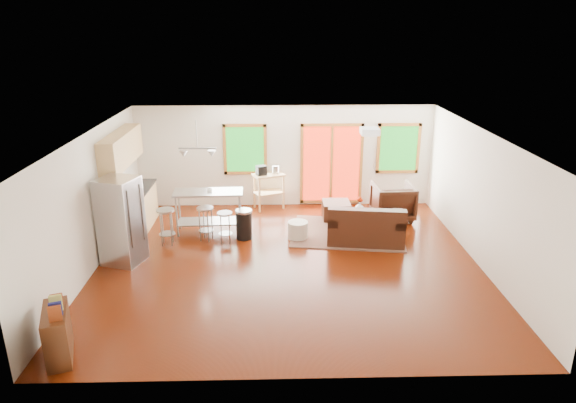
{
  "coord_description": "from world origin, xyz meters",
  "views": [
    {
      "loc": [
        -0.26,
        -9.22,
        4.53
      ],
      "look_at": [
        0.0,
        0.3,
        1.2
      ],
      "focal_mm": 32.0,
      "sensor_mm": 36.0,
      "label": 1
    }
  ],
  "objects_px": {
    "armchair": "(393,200)",
    "refrigerator": "(121,221)",
    "kitchen_cart": "(268,179)",
    "loveseat": "(366,227)",
    "island": "(209,204)",
    "rug": "(347,233)",
    "coffee_table": "(358,216)",
    "ottoman": "(336,210)"
  },
  "relations": [
    {
      "from": "ottoman",
      "to": "rug",
      "type": "bearing_deg",
      "value": -80.13
    },
    {
      "from": "rug",
      "to": "ottoman",
      "type": "height_order",
      "value": "ottoman"
    },
    {
      "from": "armchair",
      "to": "kitchen_cart",
      "type": "distance_m",
      "value": 3.15
    },
    {
      "from": "armchair",
      "to": "ottoman",
      "type": "bearing_deg",
      "value": -3.54
    },
    {
      "from": "armchair",
      "to": "kitchen_cart",
      "type": "height_order",
      "value": "kitchen_cart"
    },
    {
      "from": "rug",
      "to": "loveseat",
      "type": "bearing_deg",
      "value": -57.67
    },
    {
      "from": "armchair",
      "to": "kitchen_cart",
      "type": "xyz_separation_m",
      "value": [
        -3.03,
        0.81,
        0.31
      ]
    },
    {
      "from": "coffee_table",
      "to": "island",
      "type": "relative_size",
      "value": 0.65
    },
    {
      "from": "coffee_table",
      "to": "kitchen_cart",
      "type": "bearing_deg",
      "value": 142.95
    },
    {
      "from": "ottoman",
      "to": "refrigerator",
      "type": "bearing_deg",
      "value": -153.42
    },
    {
      "from": "armchair",
      "to": "coffee_table",
      "type": "bearing_deg",
      "value": 35.04
    },
    {
      "from": "armchair",
      "to": "ottoman",
      "type": "distance_m",
      "value": 1.39
    },
    {
      "from": "loveseat",
      "to": "coffee_table",
      "type": "distance_m",
      "value": 0.65
    },
    {
      "from": "loveseat",
      "to": "kitchen_cart",
      "type": "distance_m",
      "value": 3.1
    },
    {
      "from": "armchair",
      "to": "refrigerator",
      "type": "bearing_deg",
      "value": 18.06
    },
    {
      "from": "refrigerator",
      "to": "kitchen_cart",
      "type": "relative_size",
      "value": 1.51
    },
    {
      "from": "ottoman",
      "to": "island",
      "type": "xyz_separation_m",
      "value": [
        -2.97,
        -0.75,
        0.45
      ]
    },
    {
      "from": "loveseat",
      "to": "ottoman",
      "type": "distance_m",
      "value": 1.49
    },
    {
      "from": "loveseat",
      "to": "armchair",
      "type": "distance_m",
      "value": 1.66
    },
    {
      "from": "ottoman",
      "to": "kitchen_cart",
      "type": "xyz_separation_m",
      "value": [
        -1.66,
        0.8,
        0.57
      ]
    },
    {
      "from": "loveseat",
      "to": "coffee_table",
      "type": "height_order",
      "value": "loveseat"
    },
    {
      "from": "refrigerator",
      "to": "island",
      "type": "distance_m",
      "value": 2.14
    },
    {
      "from": "island",
      "to": "armchair",
      "type": "bearing_deg",
      "value": 9.52
    },
    {
      "from": "armchair",
      "to": "loveseat",
      "type": "bearing_deg",
      "value": 54.63
    },
    {
      "from": "rug",
      "to": "armchair",
      "type": "height_order",
      "value": "armchair"
    },
    {
      "from": "armchair",
      "to": "ottoman",
      "type": "xyz_separation_m",
      "value": [
        -1.37,
        0.02,
        -0.27
      ]
    },
    {
      "from": "coffee_table",
      "to": "armchair",
      "type": "relative_size",
      "value": 1.04
    },
    {
      "from": "rug",
      "to": "island",
      "type": "height_order",
      "value": "island"
    },
    {
      "from": "island",
      "to": "loveseat",
      "type": "bearing_deg",
      "value": -10.93
    },
    {
      "from": "armchair",
      "to": "island",
      "type": "relative_size",
      "value": 0.62
    },
    {
      "from": "coffee_table",
      "to": "kitchen_cart",
      "type": "height_order",
      "value": "kitchen_cart"
    },
    {
      "from": "rug",
      "to": "ottoman",
      "type": "distance_m",
      "value": 0.95
    },
    {
      "from": "coffee_table",
      "to": "refrigerator",
      "type": "distance_m",
      "value": 5.14
    },
    {
      "from": "rug",
      "to": "kitchen_cart",
      "type": "height_order",
      "value": "kitchen_cart"
    },
    {
      "from": "ottoman",
      "to": "kitchen_cart",
      "type": "bearing_deg",
      "value": 154.43
    },
    {
      "from": "refrigerator",
      "to": "kitchen_cart",
      "type": "xyz_separation_m",
      "value": [
        2.83,
        3.04,
        -0.08
      ]
    },
    {
      "from": "loveseat",
      "to": "refrigerator",
      "type": "distance_m",
      "value": 5.06
    },
    {
      "from": "coffee_table",
      "to": "refrigerator",
      "type": "height_order",
      "value": "refrigerator"
    },
    {
      "from": "loveseat",
      "to": "armchair",
      "type": "bearing_deg",
      "value": 65.41
    },
    {
      "from": "armchair",
      "to": "refrigerator",
      "type": "distance_m",
      "value": 6.27
    },
    {
      "from": "armchair",
      "to": "refrigerator",
      "type": "xyz_separation_m",
      "value": [
        -5.85,
        -2.23,
        0.39
      ]
    },
    {
      "from": "ottoman",
      "to": "refrigerator",
      "type": "distance_m",
      "value": 5.06
    }
  ]
}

